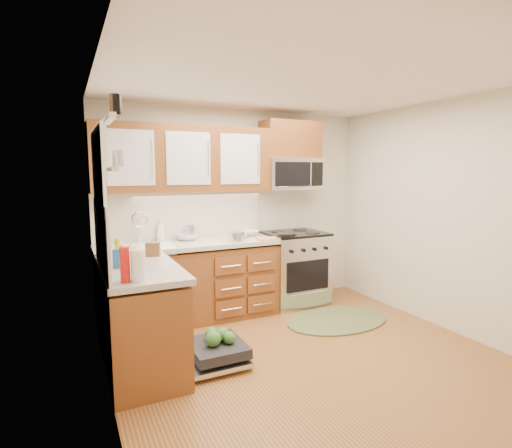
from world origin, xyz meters
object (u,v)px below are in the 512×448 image
paper_towel_roll (138,266)px  bowl_b (187,237)px  rug (338,320)px  cutting_board (268,239)px  skillet (286,235)px  stock_pot (236,237)px  bowl_a (248,233)px  sink (143,258)px  microwave (291,174)px  upper_cabinets (184,159)px  cup (241,234)px  dishwasher (213,353)px  range (294,268)px

paper_towel_roll → bowl_b: paper_towel_roll is taller
rug → paper_towel_roll: 2.63m
cutting_board → paper_towel_roll: 2.09m
cutting_board → bowl_b: bearing=156.8°
rug → skillet: bearing=128.0°
stock_pot → bowl_a: (0.30, 0.33, -0.02)m
sink → rug: size_ratio=0.49×
microwave → sink: bearing=-176.1°
stock_pot → bowl_a: stock_pot is taller
sink → bowl_b: bearing=18.3°
upper_cabinets → cup: 1.11m
dishwasher → bowl_a: 1.82m
sink → cup: bearing=-0.4°
upper_cabinets → bowl_b: 0.91m
range → skillet: (-0.28, -0.25, 0.50)m
microwave → dishwasher: 2.55m
skillet → stock_pot: stock_pot is taller
dishwasher → bowl_b: bearing=83.2°
sink → stock_pot: stock_pot is taller
rug → stock_pot: 1.53m
microwave → skillet: 0.86m
sink → skillet: skillet is taller
upper_cabinets → bowl_a: bearing=1.8°
sink → stock_pot: bearing=-8.1°
dishwasher → rug: dishwasher is taller
dishwasher → rug: 1.71m
sink → cutting_board: bearing=-8.0°
cup → range: bearing=1.3°
dishwasher → cup: (0.77, 1.11, 0.88)m
stock_pot → paper_towel_roll: bearing=-136.4°
paper_towel_roll → bowl_b: size_ratio=0.94×
rug → stock_pot: (-1.02, 0.61, 0.97)m
range → cup: 0.92m
upper_cabinets → sink: (-0.52, -0.16, -1.07)m
dishwasher → bowl_b: size_ratio=2.79×
dishwasher → cup: bearing=55.2°
microwave → bowl_b: 1.57m
bowl_a → skillet: bearing=-53.2°
cutting_board → dishwasher: bearing=-138.5°
dishwasher → paper_towel_roll: 1.19m
rug → cup: size_ratio=9.69×
bowl_b → cutting_board: bearing=-23.2°
range → bowl_a: 0.78m
range → skillet: size_ratio=4.27×
microwave → stock_pot: size_ratio=4.10×
dishwasher → stock_pot: (0.65, 0.97, 0.88)m
skillet → bowl_b: 1.18m
stock_pot → dishwasher: bearing=-123.7°
cutting_board → paper_towel_roll: (-1.71, -1.20, 0.11)m
rug → skillet: 1.17m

